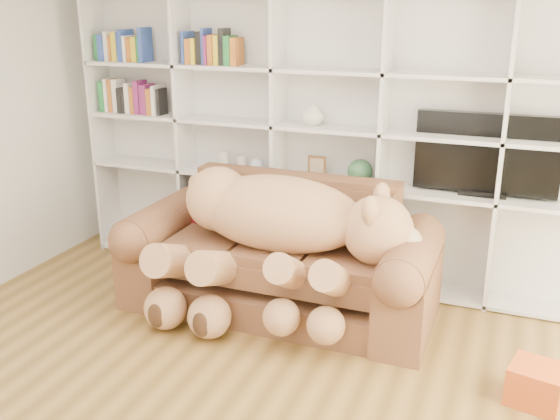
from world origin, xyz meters
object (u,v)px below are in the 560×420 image
at_px(gift_box, 536,384).
at_px(tv, 487,155).
at_px(teddy_bear, 275,231).
at_px(sofa, 280,262).

height_order(gift_box, tv, tv).
bearing_deg(teddy_bear, sofa, 105.71).
distance_m(gift_box, tv, 1.74).
xyz_separation_m(sofa, tv, (1.38, 0.70, 0.80)).
bearing_deg(sofa, gift_box, -17.97).
xyz_separation_m(teddy_bear, tv, (1.34, 0.90, 0.48)).
relative_size(gift_box, tv, 0.28).
bearing_deg(sofa, teddy_bear, -79.10).
bearing_deg(gift_box, sofa, 162.03).
xyz_separation_m(sofa, gift_box, (1.85, -0.60, -0.25)).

